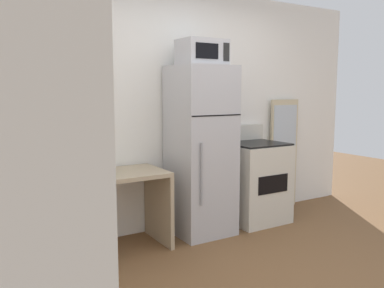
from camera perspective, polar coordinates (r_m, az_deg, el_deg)
name	(u,v)px	position (r m, az deg, el deg)	size (l,w,h in m)	color
ground_plane	(287,282)	(3.48, 13.26, -18.39)	(12.00, 12.00, 0.00)	brown
wall_back_white	(181,110)	(4.51, -1.59, 4.84)	(5.00, 0.10, 2.60)	white
desk	(109,198)	(3.88, -11.65, -7.46)	(1.07, 0.59, 0.75)	tan
desk_lamp	(70,150)	(3.75, -16.76, -0.77)	(0.14, 0.12, 0.35)	black
coffee_mug	(108,169)	(3.77, -11.70, -3.53)	(0.08, 0.08, 0.10)	#338C66
refrigerator	(201,151)	(4.25, 1.22, -0.99)	(0.59, 0.62, 1.76)	#B7B7BC
microwave	(202,53)	(4.20, 1.42, 12.76)	(0.46, 0.35, 0.26)	#B7B7BC
oven_range	(255,181)	(4.76, 8.86, -5.24)	(0.66, 0.61, 1.10)	beige
leaning_mirror	(284,154)	(5.36, 12.77, -1.37)	(0.44, 0.03, 1.40)	#C6B793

